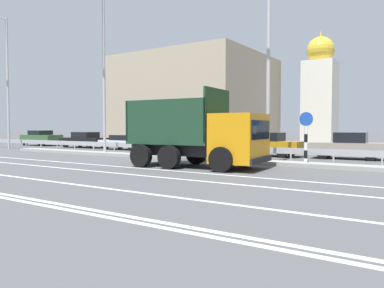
% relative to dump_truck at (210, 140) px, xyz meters
% --- Properties ---
extents(ground_plane, '(320.00, 320.00, 0.00)m').
position_rel_dump_truck_xyz_m(ground_plane, '(-3.00, 0.48, -1.26)').
color(ground_plane, '#4C4C4F').
extents(lane_strip_0, '(57.24, 0.16, 0.01)m').
position_rel_dump_truck_xyz_m(lane_strip_0, '(-0.79, -1.86, -1.26)').
color(lane_strip_0, silver).
rests_on(lane_strip_0, ground_plane).
extents(lane_strip_1, '(57.24, 0.16, 0.01)m').
position_rel_dump_truck_xyz_m(lane_strip_1, '(-0.79, -3.74, -1.26)').
color(lane_strip_1, silver).
rests_on(lane_strip_1, ground_plane).
extents(lane_strip_2, '(57.24, 0.16, 0.01)m').
position_rel_dump_truck_xyz_m(lane_strip_2, '(-0.79, -6.59, -1.26)').
color(lane_strip_2, silver).
rests_on(lane_strip_2, ground_plane).
extents(lane_strip_3, '(57.24, 0.16, 0.01)m').
position_rel_dump_truck_xyz_m(lane_strip_3, '(-0.79, -8.82, -1.26)').
color(lane_strip_3, silver).
rests_on(lane_strip_3, ground_plane).
extents(lane_strip_4, '(57.24, 0.16, 0.01)m').
position_rel_dump_truck_xyz_m(lane_strip_4, '(-0.79, -9.11, -1.26)').
color(lane_strip_4, silver).
rests_on(lane_strip_4, ground_plane).
extents(median_island, '(31.48, 1.10, 0.18)m').
position_rel_dump_truck_xyz_m(median_island, '(-3.00, 2.99, -1.17)').
color(median_island, gray).
rests_on(median_island, ground_plane).
extents(median_guardrail, '(57.24, 0.09, 0.78)m').
position_rel_dump_truck_xyz_m(median_guardrail, '(-3.00, 4.29, -0.69)').
color(median_guardrail, '#9EA0A5').
rests_on(median_guardrail, ground_plane).
extents(dump_truck, '(6.48, 3.19, 3.54)m').
position_rel_dump_truck_xyz_m(dump_truck, '(0.00, 0.00, 0.00)').
color(dump_truck, orange).
rests_on(dump_truck, ground_plane).
extents(median_road_sign, '(0.70, 0.16, 2.56)m').
position_rel_dump_truck_xyz_m(median_road_sign, '(3.39, 2.99, 0.07)').
color(median_road_sign, white).
rests_on(median_road_sign, ground_plane).
extents(street_lamp_0, '(0.70, 2.66, 10.86)m').
position_rel_dump_truck_xyz_m(street_lamp_0, '(-21.44, 2.95, 4.72)').
color(street_lamp_0, '#ADADB2').
rests_on(street_lamp_0, ground_plane).
extents(street_lamp_1, '(0.71, 2.63, 10.67)m').
position_rel_dump_truck_xyz_m(street_lamp_1, '(-9.98, 2.89, 4.62)').
color(street_lamp_1, '#ADADB2').
rests_on(street_lamp_1, ground_plane).
extents(street_lamp_2, '(0.71, 2.68, 10.84)m').
position_rel_dump_truck_xyz_m(street_lamp_2, '(1.45, 2.95, 4.71)').
color(street_lamp_2, '#ADADB2').
rests_on(street_lamp_2, ground_plane).
extents(parked_car_0, '(4.33, 2.19, 1.52)m').
position_rel_dump_truck_xyz_m(parked_car_0, '(-24.89, 8.54, -0.49)').
color(parked_car_0, '#335B33').
rests_on(parked_car_0, ground_plane).
extents(parked_car_1, '(4.84, 2.02, 1.41)m').
position_rel_dump_truck_xyz_m(parked_car_1, '(-18.16, 8.32, -0.55)').
color(parked_car_1, black).
rests_on(parked_car_1, ground_plane).
extents(parked_car_2, '(4.71, 1.93, 1.20)m').
position_rel_dump_truck_xyz_m(parked_car_2, '(-12.89, 8.04, -0.63)').
color(parked_car_2, silver).
rests_on(parked_car_2, ground_plane).
extents(parked_car_3, '(4.20, 1.97, 1.52)m').
position_rel_dump_truck_xyz_m(parked_car_3, '(-6.77, 8.52, -0.49)').
color(parked_car_3, maroon).
rests_on(parked_car_3, ground_plane).
extents(parked_car_4, '(4.88, 1.87, 1.50)m').
position_rel_dump_truck_xyz_m(parked_car_4, '(-0.74, 7.99, -0.51)').
color(parked_car_4, '#B27A14').
rests_on(parked_car_4, ground_plane).
extents(parked_car_5, '(4.13, 2.03, 1.54)m').
position_rel_dump_truck_xyz_m(parked_car_5, '(4.23, 8.49, -0.51)').
color(parked_car_5, gray).
rests_on(parked_car_5, ground_plane).
extents(background_building_0, '(15.49, 13.98, 9.82)m').
position_rel_dump_truck_xyz_m(background_building_0, '(-15.29, 22.31, 3.64)').
color(background_building_0, tan).
rests_on(background_building_0, ground_plane).
extents(church_tower, '(3.60, 3.60, 13.46)m').
position_rel_dump_truck_xyz_m(church_tower, '(-3.47, 31.41, 4.88)').
color(church_tower, silver).
rests_on(church_tower, ground_plane).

